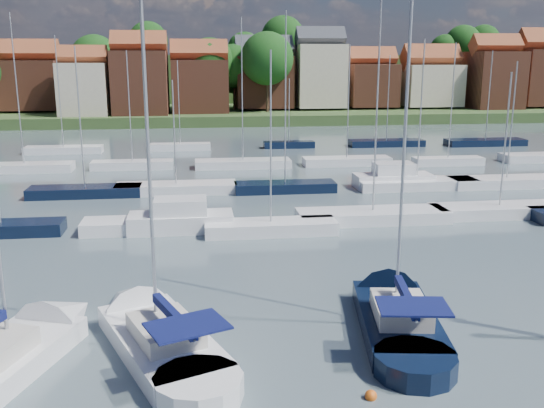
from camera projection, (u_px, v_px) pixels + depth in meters
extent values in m
plane|color=#42525A|center=(238.00, 174.00, 60.96)|extent=(260.00, 260.00, 0.00)
cube|color=white|center=(2.00, 367.00, 22.47)|extent=(5.29, 7.77, 1.20)
cone|color=white|center=(68.00, 318.00, 26.72)|extent=(4.01, 4.31, 2.99)
cube|color=white|center=(162.00, 347.00, 24.04)|extent=(5.76, 8.22, 1.20)
cone|color=white|center=(128.00, 305.00, 28.07)|extent=(4.31, 4.60, 3.16)
cylinder|color=white|center=(198.00, 391.00, 20.82)|extent=(4.11, 4.11, 1.20)
cube|color=beige|center=(165.00, 330.00, 23.37)|extent=(3.23, 3.76, 0.70)
cylinder|color=#B2B2B7|center=(148.00, 155.00, 22.69)|extent=(0.14, 0.14, 14.05)
cylinder|color=#B2B2B7|center=(174.00, 319.00, 22.28)|extent=(1.67, 3.95, 0.10)
cube|color=#0E1449|center=(174.00, 316.00, 22.24)|extent=(1.77, 3.83, 0.35)
cube|color=#0E1449|center=(187.00, 326.00, 21.04)|extent=(3.20, 2.76, 0.08)
cube|color=black|center=(397.00, 325.00, 25.98)|extent=(4.23, 7.84, 1.20)
cone|color=black|center=(381.00, 285.00, 30.51)|extent=(3.63, 4.06, 3.10)
cylinder|color=black|center=(415.00, 368.00, 22.37)|extent=(3.55, 3.55, 1.20)
cube|color=beige|center=(401.00, 309.00, 25.26)|extent=(2.63, 3.41, 0.70)
cylinder|color=#B2B2B7|center=(404.00, 146.00, 24.69)|extent=(0.14, 0.14, 14.11)
cylinder|color=#B2B2B7|center=(406.00, 300.00, 24.05)|extent=(0.75, 4.10, 0.10)
cube|color=#0E1449|center=(406.00, 296.00, 24.02)|extent=(0.91, 3.93, 0.35)
cube|color=#0E1449|center=(413.00, 306.00, 22.68)|extent=(2.90, 2.25, 0.08)
sphere|color=beige|center=(209.00, 404.00, 20.51)|extent=(0.46, 0.46, 0.46)
sphere|color=#D85914|center=(371.00, 398.00, 20.84)|extent=(0.43, 0.43, 0.43)
sphere|color=beige|center=(367.00, 302.00, 29.02)|extent=(0.46, 0.46, 0.46)
cube|color=black|center=(1.00, 230.00, 40.02)|extent=(8.01, 2.24, 1.00)
cube|color=white|center=(152.00, 226.00, 40.90)|extent=(9.22, 2.58, 1.00)
cylinder|color=#B2B2B7|center=(149.00, 159.00, 39.82)|extent=(0.12, 0.12, 8.18)
cube|color=white|center=(271.00, 228.00, 40.34)|extent=(8.78, 2.46, 1.00)
cylinder|color=#B2B2B7|center=(271.00, 138.00, 38.92)|extent=(0.12, 0.12, 11.06)
cube|color=white|center=(373.00, 217.00, 43.25)|extent=(10.79, 3.02, 1.00)
cylinder|color=#B2B2B7|center=(377.00, 105.00, 41.39)|extent=(0.12, 0.12, 14.87)
cube|color=white|center=(499.00, 211.00, 44.80)|extent=(10.13, 2.84, 1.00)
cylinder|color=#B2B2B7|center=(505.00, 140.00, 43.55)|extent=(0.12, 0.12, 9.59)
cube|color=white|center=(181.00, 224.00, 40.91)|extent=(7.00, 2.60, 1.40)
cube|color=white|center=(180.00, 208.00, 40.65)|extent=(3.50, 2.20, 1.30)
cube|color=black|center=(85.00, 192.00, 51.15)|extent=(9.30, 2.60, 1.00)
cylinder|color=#B2B2B7|center=(80.00, 118.00, 49.69)|extent=(0.12, 0.12, 11.48)
cube|color=white|center=(176.00, 189.00, 52.45)|extent=(10.40, 2.91, 1.00)
cylinder|color=#B2B2B7|center=(174.00, 133.00, 51.30)|extent=(0.12, 0.12, 8.77)
cube|color=black|center=(285.00, 188.00, 52.90)|extent=(8.80, 2.46, 1.00)
cylinder|color=#B2B2B7|center=(285.00, 99.00, 51.10)|extent=(0.12, 0.12, 14.33)
cube|color=white|center=(417.00, 185.00, 54.25)|extent=(10.73, 3.00, 1.00)
cylinder|color=#B2B2B7|center=(421.00, 111.00, 52.71)|extent=(0.12, 0.12, 12.14)
cube|color=white|center=(506.00, 183.00, 55.10)|extent=(10.48, 2.93, 1.00)
cylinder|color=#B2B2B7|center=(512.00, 120.00, 53.78)|extent=(0.12, 0.12, 10.28)
cube|color=white|center=(393.00, 182.00, 54.79)|extent=(7.00, 2.60, 1.40)
cube|color=white|center=(393.00, 170.00, 54.53)|extent=(3.50, 2.20, 1.30)
cube|color=white|center=(25.00, 168.00, 62.27)|extent=(9.71, 2.72, 1.00)
cylinder|color=#B2B2B7|center=(17.00, 90.00, 60.40)|extent=(0.12, 0.12, 14.88)
cube|color=white|center=(133.00, 165.00, 63.90)|extent=(8.49, 2.38, 1.00)
cylinder|color=#B2B2B7|center=(129.00, 107.00, 62.45)|extent=(0.12, 0.12, 11.31)
cube|color=white|center=(243.00, 164.00, 64.62)|extent=(10.16, 2.85, 1.00)
cylinder|color=#B2B2B7|center=(242.00, 90.00, 62.79)|extent=(0.12, 0.12, 14.59)
cube|color=white|center=(347.00, 162.00, 66.13)|extent=(9.53, 2.67, 1.00)
cylinder|color=#B2B2B7|center=(348.00, 102.00, 64.62)|extent=(0.12, 0.12, 11.91)
cube|color=white|center=(448.00, 162.00, 66.14)|extent=(7.62, 2.13, 1.00)
cylinder|color=#B2B2B7|center=(452.00, 101.00, 64.60)|extent=(0.12, 0.12, 12.13)
cube|color=white|center=(64.00, 150.00, 74.35)|extent=(9.24, 2.59, 1.00)
cylinder|color=#B2B2B7|center=(59.00, 92.00, 72.69)|extent=(0.12, 0.12, 13.17)
cube|color=white|center=(180.00, 147.00, 76.82)|extent=(7.57, 2.12, 1.00)
cylinder|color=#B2B2B7|center=(179.00, 103.00, 75.49)|extent=(0.12, 0.12, 10.24)
cube|color=black|center=(289.00, 145.00, 78.69)|extent=(6.58, 1.84, 1.00)
cylinder|color=#B2B2B7|center=(289.00, 110.00, 77.63)|extent=(0.12, 0.12, 8.01)
cube|color=black|center=(386.00, 143.00, 80.23)|extent=(9.92, 2.78, 1.00)
cylinder|color=#B2B2B7|center=(388.00, 98.00, 78.83)|extent=(0.12, 0.12, 10.92)
cube|color=black|center=(485.00, 143.00, 80.88)|extent=(10.55, 2.95, 1.00)
cylinder|color=#B2B2B7|center=(489.00, 95.00, 79.40)|extent=(0.12, 0.12, 11.51)
cube|color=#364E27|center=(213.00, 109.00, 135.13)|extent=(200.00, 70.00, 3.00)
cube|color=#364E27|center=(210.00, 83.00, 158.13)|extent=(200.00, 60.00, 14.00)
cube|color=brown|center=(32.00, 85.00, 111.00)|extent=(10.37, 9.97, 8.73)
cube|color=brown|center=(29.00, 53.00, 109.67)|extent=(10.57, 5.13, 5.13)
cube|color=beige|center=(85.00, 90.00, 103.98)|extent=(8.09, 8.80, 8.96)
cube|color=brown|center=(83.00, 57.00, 102.69)|extent=(8.25, 4.00, 4.00)
cube|color=brown|center=(141.00, 83.00, 105.80)|extent=(9.36, 10.17, 10.97)
cube|color=brown|center=(139.00, 44.00, 104.24)|extent=(9.54, 4.63, 4.63)
cube|color=brown|center=(200.00, 87.00, 108.90)|extent=(9.90, 8.56, 9.42)
cube|color=brown|center=(199.00, 53.00, 107.51)|extent=(10.10, 4.90, 4.90)
cube|color=brown|center=(264.00, 82.00, 115.06)|extent=(10.59, 8.93, 9.49)
cube|color=#383A42|center=(264.00, 49.00, 113.64)|extent=(10.80, 5.24, 5.24)
cube|color=beige|center=(320.00, 76.00, 115.29)|extent=(9.01, 8.61, 11.65)
cube|color=#383A42|center=(320.00, 38.00, 113.66)|extent=(9.19, 4.46, 4.46)
cube|color=brown|center=(371.00, 85.00, 118.17)|extent=(9.10, 9.34, 8.00)
cube|color=brown|center=(372.00, 58.00, 116.96)|extent=(9.28, 4.50, 4.50)
cube|color=beige|center=(429.00, 85.00, 119.24)|extent=(10.86, 9.59, 7.88)
cube|color=brown|center=(431.00, 58.00, 118.00)|extent=(11.07, 5.37, 5.37)
cube|color=brown|center=(493.00, 81.00, 117.89)|extent=(9.18, 9.96, 10.97)
cube|color=brown|center=(496.00, 46.00, 116.33)|extent=(9.36, 4.54, 4.54)
cube|color=brown|center=(544.00, 77.00, 120.42)|extent=(11.39, 9.67, 10.76)
cylinder|color=#382619|center=(461.00, 71.00, 138.74)|extent=(0.50, 0.50, 4.47)
sphere|color=#1B4A17|center=(463.00, 43.00, 137.31)|extent=(8.18, 8.18, 8.18)
cylinder|color=#382619|center=(235.00, 99.00, 114.41)|extent=(0.50, 0.50, 4.46)
sphere|color=#1B4A17|center=(234.00, 66.00, 112.99)|extent=(8.15, 8.15, 8.15)
cylinder|color=#382619|center=(283.00, 71.00, 131.85)|extent=(0.50, 0.50, 5.15)
sphere|color=#1B4A17|center=(283.00, 38.00, 130.21)|extent=(9.41, 9.41, 9.41)
cylinder|color=#382619|center=(150.00, 71.00, 130.83)|extent=(0.50, 0.50, 4.56)
sphere|color=#1B4A17|center=(148.00, 41.00, 129.38)|extent=(8.34, 8.34, 8.34)
cylinder|color=#382619|center=(97.00, 95.00, 120.03)|extent=(0.50, 0.50, 5.15)
sphere|color=#1B4A17|center=(95.00, 59.00, 118.38)|extent=(9.42, 9.42, 9.42)
cylinder|color=#382619|center=(18.00, 82.00, 119.52)|extent=(0.50, 0.50, 3.42)
sphere|color=#1B4A17|center=(15.00, 58.00, 118.43)|extent=(6.26, 6.26, 6.26)
cylinder|color=#382619|center=(282.00, 97.00, 124.22)|extent=(0.50, 0.50, 3.77)
sphere|color=#1B4A17|center=(282.00, 72.00, 123.02)|extent=(6.89, 6.89, 6.89)
cylinder|color=#382619|center=(267.00, 98.00, 110.20)|extent=(0.50, 0.50, 5.21)
sphere|color=#1B4A17|center=(267.00, 58.00, 108.53)|extent=(9.53, 9.53, 9.53)
cylinder|color=#382619|center=(511.00, 98.00, 127.26)|extent=(0.50, 0.50, 2.97)
sphere|color=#1B4A17|center=(512.00, 79.00, 126.31)|extent=(5.44, 5.44, 5.44)
cylinder|color=#382619|center=(211.00, 99.00, 111.70)|extent=(0.50, 0.50, 4.84)
sphere|color=#1B4A17|center=(210.00, 62.00, 110.15)|extent=(8.85, 8.85, 8.85)
cylinder|color=#382619|center=(443.00, 72.00, 138.52)|extent=(0.50, 0.50, 3.72)
sphere|color=#1B4A17|center=(445.00, 50.00, 137.33)|extent=(6.80, 6.80, 6.80)
cylinder|color=#382619|center=(492.00, 98.00, 118.94)|extent=(0.50, 0.50, 4.05)
sphere|color=#1B4A17|center=(495.00, 70.00, 117.65)|extent=(7.40, 7.40, 7.40)
cylinder|color=#382619|center=(245.00, 74.00, 130.60)|extent=(0.50, 0.50, 3.93)
sphere|color=#1B4A17|center=(244.00, 49.00, 129.35)|extent=(7.19, 7.19, 7.19)
cylinder|color=#382619|center=(368.00, 98.00, 121.92)|extent=(0.50, 0.50, 3.82)
sphere|color=#1B4A17|center=(369.00, 72.00, 120.70)|extent=(6.99, 6.99, 6.99)
cylinder|color=#382619|center=(120.00, 104.00, 109.25)|extent=(0.50, 0.50, 3.48)
sphere|color=#1B4A17|center=(119.00, 77.00, 108.14)|extent=(6.37, 6.37, 6.37)
cylinder|color=#382619|center=(488.00, 98.00, 127.86)|extent=(0.50, 0.50, 2.99)
sphere|color=#1B4A17|center=(490.00, 79.00, 126.91)|extent=(5.46, 5.46, 5.46)
cylinder|color=#382619|center=(234.00, 101.00, 117.57)|extent=(0.50, 0.50, 3.25)
sphere|color=#1B4A17|center=(234.00, 78.00, 116.53)|extent=(5.94, 5.94, 5.94)
cylinder|color=#382619|center=(200.00, 101.00, 118.42)|extent=(0.50, 0.50, 2.98)
sphere|color=#1B4A17|center=(199.00, 80.00, 117.46)|extent=(5.46, 5.46, 5.46)
cylinder|color=#382619|center=(481.00, 66.00, 145.52)|extent=(0.50, 0.50, 4.29)
sphere|color=#1B4A17|center=(483.00, 41.00, 144.15)|extent=(7.84, 7.84, 7.84)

